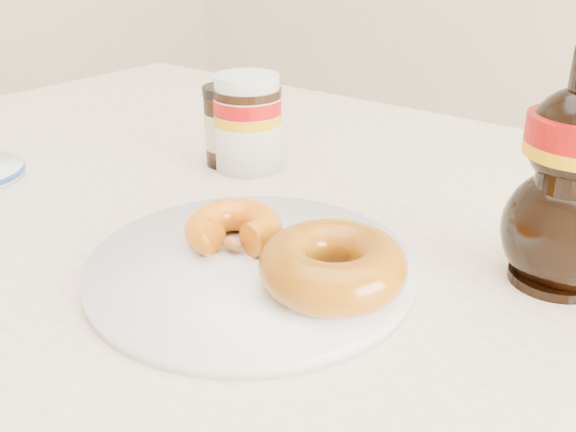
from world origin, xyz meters
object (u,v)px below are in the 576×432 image
Objects in this scene: donut_whole at (333,265)px; nutella_jar at (248,119)px; dining_table at (302,307)px; plate at (251,267)px; dark_jar at (229,127)px; syrup_bottle at (574,173)px; donut_bitten at (234,228)px.

donut_whole is 0.31m from nutella_jar.
dining_table is at bearing 136.59° from donut_whole.
dark_jar reaches higher than plate.
plate is 0.26m from syrup_bottle.
donut_bitten is (-0.03, 0.01, 0.02)m from plate.
donut_whole is 0.19m from syrup_bottle.
dining_table is 0.24m from dark_jar.
donut_whole is at bearing -131.94° from syrup_bottle.
nutella_jar is at bearing 172.76° from syrup_bottle.
donut_bitten is 0.24m from dark_jar.
donut_bitten is at bearing -46.66° from dark_jar.
syrup_bottle is 0.40m from dark_jar.
syrup_bottle is at bearing -7.24° from nutella_jar.
dining_table is at bearing -32.80° from nutella_jar.
nutella_jar reaches higher than donut_bitten.
dining_table is 0.14m from donut_bitten.
dark_jar is at bearing -175.59° from nutella_jar.
donut_bitten reaches higher than dining_table.
dark_jar is at bearing 146.11° from donut_whole.
dining_table is 12.60× the size of donut_whole.
dark_jar is (-0.19, 0.19, 0.04)m from plate.
dark_jar is at bearing 147.64° from donut_bitten.
nutella_jar is (-0.14, 0.17, 0.03)m from donut_bitten.
nutella_jar reaches higher than plate.
donut_whole reaches higher than dining_table.
dining_table is at bearing -166.47° from syrup_bottle.
nutella_jar is 0.59× the size of syrup_bottle.
dark_jar is at bearing 136.01° from plate.
donut_bitten is at bearing -150.96° from syrup_bottle.
plate is at bearing -48.72° from nutella_jar.
syrup_bottle is (0.37, -0.05, 0.03)m from nutella_jar.
plate is 2.88× the size of dark_jar.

